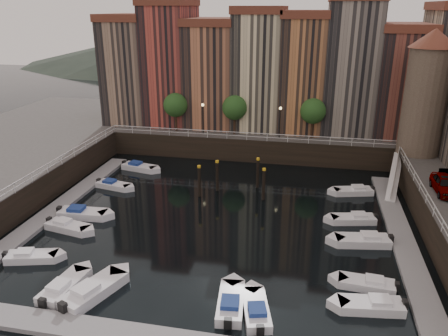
% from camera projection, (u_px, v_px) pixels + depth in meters
% --- Properties ---
extents(ground, '(200.00, 200.00, 0.00)m').
position_uv_depth(ground, '(221.00, 217.00, 41.70)').
color(ground, black).
rests_on(ground, ground).
extents(quay_far, '(80.00, 20.00, 3.00)m').
position_uv_depth(quay_far, '(257.00, 131.00, 65.07)').
color(quay_far, black).
rests_on(quay_far, ground).
extents(dock_left, '(2.00, 28.00, 0.35)m').
position_uv_depth(dock_left, '(61.00, 205.00, 43.77)').
color(dock_left, gray).
rests_on(dock_left, ground).
extents(dock_right, '(2.00, 28.00, 0.35)m').
position_uv_depth(dock_right, '(401.00, 237.00, 37.68)').
color(dock_right, gray).
rests_on(dock_right, ground).
extents(mountains, '(145.00, 100.00, 18.00)m').
position_uv_depth(mountains, '(297.00, 43.00, 139.71)').
color(mountains, '#2D382D').
rests_on(mountains, ground).
extents(far_terrace, '(48.70, 10.30, 17.50)m').
position_uv_depth(far_terrace, '(281.00, 69.00, 58.88)').
color(far_terrace, '#8F725B').
rests_on(far_terrace, quay_far).
extents(corner_tower, '(5.20, 5.20, 13.80)m').
position_uv_depth(corner_tower, '(426.00, 91.00, 47.73)').
color(corner_tower, '#6B5B4C').
rests_on(corner_tower, quay_right).
extents(promenade_trees, '(21.20, 3.20, 5.20)m').
position_uv_depth(promenade_trees, '(240.00, 108.00, 56.39)').
color(promenade_trees, black).
rests_on(promenade_trees, quay_far).
extents(street_lamps, '(10.36, 0.36, 4.18)m').
position_uv_depth(street_lamps, '(241.00, 115.00, 55.65)').
color(street_lamps, black).
rests_on(street_lamps, quay_far).
extents(railings, '(36.08, 34.04, 0.52)m').
position_uv_depth(railings, '(230.00, 163.00, 44.88)').
color(railings, white).
rests_on(railings, ground).
extents(gangway, '(2.78, 8.32, 3.73)m').
position_uv_depth(gangway, '(395.00, 174.00, 47.01)').
color(gangway, white).
rests_on(gangway, ground).
extents(mooring_pilings, '(7.07, 3.98, 3.78)m').
position_uv_depth(mooring_pilings, '(234.00, 179.00, 46.43)').
color(mooring_pilings, black).
rests_on(mooring_pilings, ground).
extents(boat_left_0, '(4.28, 2.47, 0.96)m').
position_uv_depth(boat_left_0, '(31.00, 257.00, 34.47)').
color(boat_left_0, white).
rests_on(boat_left_0, ground).
extents(boat_left_1, '(4.53, 2.36, 1.01)m').
position_uv_depth(boat_left_1, '(67.00, 226.00, 39.16)').
color(boat_left_1, white).
rests_on(boat_left_1, ground).
extents(boat_left_2, '(4.90, 2.04, 1.11)m').
position_uv_depth(boat_left_2, '(82.00, 213.00, 41.57)').
color(boat_left_2, white).
rests_on(boat_left_2, ground).
extents(boat_left_3, '(4.24, 2.23, 0.95)m').
position_uv_depth(boat_left_3, '(113.00, 185.00, 48.33)').
color(boat_left_3, white).
rests_on(boat_left_3, ground).
extents(boat_left_4, '(4.71, 2.51, 1.05)m').
position_uv_depth(boat_left_4, '(139.00, 167.00, 53.65)').
color(boat_left_4, white).
rests_on(boat_left_4, ground).
extents(boat_right_0, '(4.54, 2.13, 1.02)m').
position_uv_depth(boat_right_0, '(372.00, 305.00, 28.80)').
color(boat_right_0, white).
rests_on(boat_right_0, ground).
extents(boat_right_1, '(4.20, 1.81, 0.95)m').
position_uv_depth(boat_right_1, '(368.00, 284.00, 31.08)').
color(boat_right_1, white).
rests_on(boat_right_1, ground).
extents(boat_right_2, '(4.89, 2.43, 1.10)m').
position_uv_depth(boat_right_2, '(364.00, 240.00, 36.76)').
color(boat_right_2, white).
rests_on(boat_right_2, ground).
extents(boat_right_3, '(4.39, 2.36, 0.98)m').
position_uv_depth(boat_right_3, '(354.00, 219.00, 40.58)').
color(boat_right_3, white).
rests_on(boat_right_3, ground).
extents(boat_right_4, '(4.42, 2.52, 0.99)m').
position_uv_depth(boat_right_4, '(354.00, 191.00, 46.73)').
color(boat_right_4, white).
rests_on(boat_right_4, ground).
extents(boat_near_0, '(2.17, 4.67, 1.05)m').
position_uv_depth(boat_near_0, '(64.00, 287.00, 30.69)').
color(boat_near_0, white).
rests_on(boat_near_0, ground).
extents(boat_near_1, '(3.53, 5.36, 1.21)m').
position_uv_depth(boat_near_1, '(93.00, 291.00, 30.16)').
color(boat_near_1, white).
rests_on(boat_near_1, ground).
extents(boat_near_2, '(2.15, 4.73, 1.07)m').
position_uv_depth(boat_near_2, '(231.00, 303.00, 28.96)').
color(boat_near_2, white).
rests_on(boat_near_2, ground).
extents(boat_near_3, '(2.58, 4.51, 1.01)m').
position_uv_depth(boat_near_3, '(256.00, 310.00, 28.34)').
color(boat_near_3, white).
rests_on(boat_near_3, ground).
extents(car_a, '(1.97, 4.73, 1.60)m').
position_uv_depth(car_a, '(445.00, 185.00, 39.16)').
color(car_a, gray).
rests_on(car_a, quay_right).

